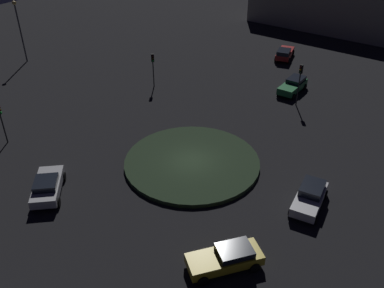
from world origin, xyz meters
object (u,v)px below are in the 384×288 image
Objects in this scene: car_white at (310,196)px; traffic_light_north at (1,116)px; traffic_light_east at (300,77)px; car_yellow at (226,258)px; traffic_light_northeast at (153,64)px; store_building at (357,7)px; car_red at (285,53)px; car_silver at (47,186)px; streetlamp_north at (19,24)px; car_green at (293,85)px.

car_white is 26.32m from traffic_light_north.
car_yellow is at bearing 23.21° from traffic_light_east.
store_building is at bearing 110.14° from traffic_light_northeast.
car_silver is at bearing 162.03° from car_red.
store_building reaches higher than car_white.
car_red is 33.73m from streetlamp_north.
streetlamp_north is at bearing -69.92° from car_green.
car_red is (34.39, 10.66, 0.07)m from car_yellow.
car_yellow is 1.04× the size of traffic_light_east.
store_building is (44.18, 8.91, 2.69)m from car_white.
car_yellow is at bearing -125.86° from car_silver.
car_yellow is 1.04× the size of car_green.
car_green is 29.59m from traffic_light_north.
car_red is 29.17m from car_white.
car_red is at bearing 47.12° from traffic_light_north.
car_white is 19.17m from car_green.
traffic_light_northeast is (-7.34, 13.65, 1.98)m from car_green.
store_building is (18.00, -3.95, 2.67)m from car_red.
car_green is 4.01m from traffic_light_east.
car_white is 0.98× the size of traffic_light_east.
store_building is (29.70, 2.27, 0.33)m from traffic_light_east.
streetlamp_north is at bearing -105.78° from car_white.
traffic_light_north is (-32.81, 12.55, 1.87)m from car_red.
car_green is 0.14× the size of store_building.
car_green is at bearing 69.09° from traffic_light_northeast.
traffic_light_north reaches higher than car_green.
car_yellow is 23.25m from traffic_light_east.
car_white is 24.08m from traffic_light_northeast.
car_green is at bearing -127.35° from car_yellow.
traffic_light_north is (-23.97, 17.24, 1.90)m from car_green.
traffic_light_northeast is (16.63, -3.59, 0.08)m from traffic_light_north.
traffic_light_north reaches higher than car_red.
store_building reaches higher than car_silver.
car_white is (8.20, -2.20, 0.05)m from car_yellow.
car_green reaches higher than car_yellow.
car_white is 0.57× the size of streetlamp_north.
car_red is at bearing 81.13° from store_building.
car_red reaches higher than car_silver.
traffic_light_north is 0.49× the size of streetlamp_north.
car_white is 0.99× the size of car_green.
car_green is 15.62m from traffic_light_northeast.
car_white is at bearing -7.33° from traffic_light_north.
traffic_light_north is at bearing 75.52° from store_building.
car_yellow is 23.34m from traffic_light_north.
car_yellow is at bearing -25.84° from traffic_light_north.
store_building is at bearing -24.38° from car_red.
streetlamp_north is (-19.06, 27.52, 4.10)m from car_red.
traffic_light_east is at bearing 97.88° from store_building.
car_red is 1.05× the size of car_green.
car_silver is 26.06m from traffic_light_east.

